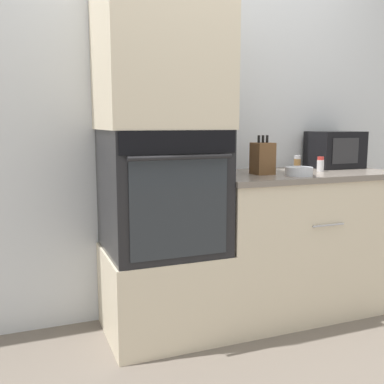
{
  "coord_description": "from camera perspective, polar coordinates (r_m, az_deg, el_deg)",
  "views": [
    {
      "loc": [
        -1.1,
        -2.12,
        1.24
      ],
      "look_at": [
        -0.18,
        0.21,
        0.85
      ],
      "focal_mm": 42.0,
      "sensor_mm": 36.0,
      "label": 1
    }
  ],
  "objects": [
    {
      "name": "ground_plane",
      "position": [
        2.7,
        5.58,
        -18.68
      ],
      "size": [
        12.0,
        12.0,
        0.0
      ],
      "primitive_type": "plane",
      "color": "#6B6056"
    },
    {
      "name": "wall_back",
      "position": [
        2.97,
        0.36,
        8.95
      ],
      "size": [
        8.0,
        0.05,
        2.5
      ],
      "color": "silver",
      "rests_on": "ground_plane"
    },
    {
      "name": "oven_cabinet_base",
      "position": [
        2.73,
        -3.71,
        -12.46
      ],
      "size": [
        0.67,
        0.6,
        0.51
      ],
      "color": "beige",
      "rests_on": "ground_plane"
    },
    {
      "name": "wall_oven",
      "position": [
        2.57,
        -3.82,
        0.15
      ],
      "size": [
        0.64,
        0.64,
        0.7
      ],
      "color": "black",
      "rests_on": "oven_cabinet_base"
    },
    {
      "name": "oven_cabinet_upper",
      "position": [
        2.57,
        -4.03,
        17.53
      ],
      "size": [
        0.67,
        0.6,
        0.86
      ],
      "color": "beige",
      "rests_on": "wall_oven"
    },
    {
      "name": "counter_unit",
      "position": [
        3.06,
        13.15,
        -6.15
      ],
      "size": [
        1.21,
        0.63,
        0.93
      ],
      "color": "beige",
      "rests_on": "ground_plane"
    },
    {
      "name": "microwave",
      "position": [
        3.31,
        17.69,
        5.15
      ],
      "size": [
        0.34,
        0.27,
        0.25
      ],
      "color": "black",
      "rests_on": "counter_unit"
    },
    {
      "name": "knife_block",
      "position": [
        2.79,
        8.95,
        4.26
      ],
      "size": [
        0.12,
        0.12,
        0.24
      ],
      "color": "brown",
      "rests_on": "counter_unit"
    },
    {
      "name": "bowl",
      "position": [
        2.76,
        13.42,
        2.57
      ],
      "size": [
        0.16,
        0.16,
        0.05
      ],
      "color": "silver",
      "rests_on": "counter_unit"
    },
    {
      "name": "condiment_jar_near",
      "position": [
        3.04,
        15.99,
        3.42
      ],
      "size": [
        0.05,
        0.05,
        0.09
      ],
      "color": "silver",
      "rests_on": "counter_unit"
    },
    {
      "name": "condiment_jar_mid",
      "position": [
        3.02,
        13.22,
        3.56
      ],
      "size": [
        0.04,
        0.04,
        0.1
      ],
      "color": "brown",
      "rests_on": "counter_unit"
    }
  ]
}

